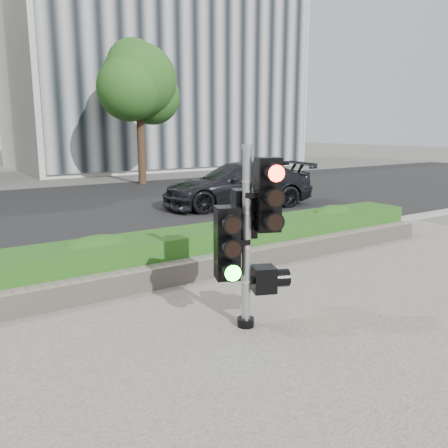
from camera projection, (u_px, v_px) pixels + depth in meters
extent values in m
plane|color=#51514C|center=(253.00, 320.00, 6.33)|extent=(120.00, 120.00, 0.00)
cube|color=#9E9389|center=(422.00, 409.00, 4.30)|extent=(16.00, 11.00, 0.03)
cube|color=black|center=(53.00, 212.00, 14.44)|extent=(60.00, 13.00, 0.02)
cube|color=gray|center=(151.00, 262.00, 8.87)|extent=(60.00, 0.25, 0.12)
cube|color=gray|center=(183.00, 271.00, 7.83)|extent=(12.00, 0.32, 0.34)
cube|color=#3D8529|center=(165.00, 253.00, 8.32)|extent=(12.00, 1.00, 0.68)
cube|color=#B7B7B2|center=(155.00, 75.00, 31.48)|extent=(18.00, 10.00, 12.00)
cylinder|color=black|center=(141.00, 145.00, 21.57)|extent=(0.36, 0.36, 3.58)
sphere|color=#164F1A|center=(139.00, 81.00, 21.02)|extent=(3.33, 3.33, 3.33)
sphere|color=#164F1A|center=(152.00, 97.00, 21.83)|extent=(2.56, 2.56, 2.56)
sphere|color=#164F1A|center=(129.00, 88.00, 20.43)|extent=(2.82, 2.82, 2.82)
sphere|color=#164F1A|center=(133.00, 64.00, 21.38)|extent=(2.30, 2.30, 2.30)
cylinder|color=black|center=(246.00, 322.00, 6.07)|extent=(0.22, 0.22, 0.11)
cylinder|color=gray|center=(246.00, 241.00, 5.85)|extent=(0.11, 0.11, 2.25)
cylinder|color=gray|center=(247.00, 147.00, 5.63)|extent=(0.14, 0.14, 0.05)
cube|color=#FF1107|center=(268.00, 194.00, 5.76)|extent=(0.37, 0.37, 0.90)
cube|color=#14E51E|center=(227.00, 243.00, 5.77)|extent=(0.37, 0.37, 0.90)
cube|color=black|center=(244.00, 213.00, 6.04)|extent=(0.37, 0.37, 0.61)
cube|color=orange|center=(264.00, 279.00, 6.04)|extent=(0.37, 0.37, 0.33)
imported|color=black|center=(238.00, 185.00, 15.33)|extent=(5.24, 2.86, 1.44)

